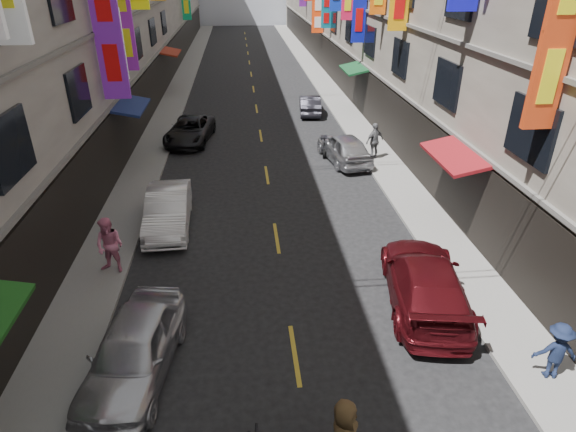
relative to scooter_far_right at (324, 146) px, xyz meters
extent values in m
cube|color=slate|center=(-9.19, 15.35, -0.38)|extent=(2.00, 90.00, 0.12)
cube|color=slate|center=(2.81, 15.35, -0.38)|extent=(2.00, 90.00, 0.12)
cube|color=black|center=(-10.14, 15.35, 1.06)|extent=(0.12, 85.50, 3.00)
cube|color=#66635E|center=(-10.13, 15.35, 2.76)|extent=(0.16, 90.00, 0.14)
cube|color=#66635E|center=(-10.13, 15.35, 5.96)|extent=(0.16, 90.00, 0.14)
cube|color=black|center=(3.76, 15.35, 1.06)|extent=(0.12, 85.50, 3.00)
cube|color=#66635E|center=(3.75, 15.35, 2.76)|extent=(0.16, 90.00, 0.14)
cube|color=#66635E|center=(3.75, 15.35, 5.96)|extent=(0.16, 90.00, 0.14)
cube|color=#BE3411|center=(3.31, -12.48, 7.07)|extent=(0.80, 0.18, 4.72)
cylinder|color=black|center=(3.36, -12.48, 7.07)|extent=(0.90, 0.08, 0.08)
cube|color=#611A8F|center=(-9.54, -2.47, 6.01)|extent=(1.10, 0.18, 5.36)
cylinder|color=black|center=(-9.59, -2.47, 6.01)|extent=(1.20, 0.08, 0.08)
cube|color=white|center=(-9.73, -0.58, 5.29)|extent=(0.72, 0.18, 3.07)
cylinder|color=black|center=(-9.78, -0.58, 5.29)|extent=(0.82, 0.08, 0.08)
cube|color=#761886|center=(-9.68, 1.58, 6.12)|extent=(0.81, 0.18, 4.70)
cylinder|color=black|center=(-9.73, 1.58, 6.12)|extent=(0.91, 0.08, 0.08)
cube|color=#0E16A7|center=(3.30, 7.72, 6.48)|extent=(0.83, 0.18, 4.79)
cylinder|color=black|center=(3.35, 7.72, 6.48)|extent=(0.93, 0.08, 0.08)
cube|color=#0B6A84|center=(3.29, 19.50, 5.10)|extent=(0.85, 0.18, 2.87)
cylinder|color=black|center=(3.34, 19.50, 5.10)|extent=(0.95, 0.08, 0.08)
cube|color=#FE3F0E|center=(3.17, 23.40, 4.49)|extent=(1.08, 0.18, 3.32)
cylinder|color=black|center=(3.22, 23.40, 4.49)|extent=(1.18, 0.08, 0.08)
cube|color=maroon|center=(3.11, -8.65, 2.56)|extent=(1.39, 3.20, 0.41)
cube|color=navy|center=(-9.49, -0.65, 2.56)|extent=(1.39, 3.20, 0.41)
cube|color=#124723|center=(3.11, 7.35, 2.56)|extent=(1.39, 3.20, 0.41)
cube|color=maroon|center=(-9.49, 15.35, 2.56)|extent=(1.39, 3.20, 0.41)
cube|color=gold|center=(-3.19, -14.65, -0.44)|extent=(0.12, 2.20, 0.01)
cube|color=gold|center=(-3.19, -8.65, -0.44)|extent=(0.12, 2.20, 0.01)
cube|color=gold|center=(-3.19, -2.65, -0.44)|extent=(0.12, 2.20, 0.01)
cube|color=gold|center=(-3.19, 3.35, -0.44)|extent=(0.12, 2.20, 0.01)
cube|color=gold|center=(-3.19, 9.35, -0.44)|extent=(0.12, 2.20, 0.01)
cube|color=gold|center=(-3.19, 15.35, -0.44)|extent=(0.12, 2.20, 0.01)
cube|color=gold|center=(-3.19, 21.35, -0.44)|extent=(0.12, 2.20, 0.01)
cube|color=gold|center=(-3.19, 27.35, -0.44)|extent=(0.12, 2.20, 0.01)
cube|color=gold|center=(-3.19, 33.35, -0.44)|extent=(0.12, 2.20, 0.01)
cube|color=gold|center=(-3.19, 39.35, -0.44)|extent=(0.12, 2.20, 0.01)
cube|color=gold|center=(-3.19, 45.35, -0.44)|extent=(0.12, 2.20, 0.01)
cube|color=gold|center=(-3.19, 51.35, -0.44)|extent=(0.12, 2.20, 0.01)
cylinder|color=black|center=(-0.10, -0.67, -0.19)|extent=(0.19, 0.51, 0.50)
cylinder|color=black|center=(0.09, 0.61, -0.19)|extent=(0.19, 0.51, 0.50)
cube|color=black|center=(0.00, -0.03, -0.04)|extent=(0.48, 1.33, 0.18)
cube|color=black|center=(0.03, 0.22, 0.31)|extent=(0.40, 0.59, 0.22)
cylinder|color=black|center=(-0.08, -0.58, 0.26)|extent=(0.13, 0.36, 0.88)
cylinder|color=black|center=(-0.08, -0.58, 0.61)|extent=(0.50, 0.13, 0.06)
imported|color=silver|center=(-7.10, -14.90, 0.30)|extent=(2.40, 4.60, 1.49)
imported|color=white|center=(-7.19, -7.38, 0.28)|extent=(1.70, 4.45, 1.45)
imported|color=black|center=(-7.19, 2.68, 0.22)|extent=(2.85, 5.01, 1.32)
imported|color=#4F0D13|center=(0.81, -12.88, 0.31)|extent=(2.97, 5.49, 1.51)
imported|color=#AAAAAF|center=(0.81, -1.23, 0.29)|extent=(2.44, 4.54, 1.47)
imported|color=#26242C|center=(0.33, 7.72, 0.18)|extent=(1.67, 3.89, 1.25)
imported|color=pink|center=(-8.59, -10.44, 0.62)|extent=(1.07, 0.89, 1.89)
imported|color=#151E39|center=(2.82, -16.06, 0.44)|extent=(1.07, 0.68, 1.53)
imported|color=slate|center=(2.35, -1.26, 0.60)|extent=(1.24, 1.02, 1.84)
camera|label=1|loc=(-4.28, -23.90, 8.47)|focal=30.00mm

